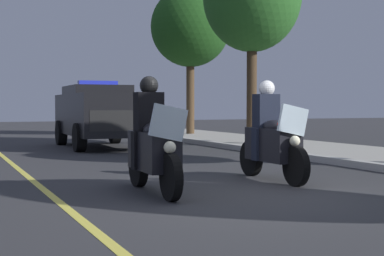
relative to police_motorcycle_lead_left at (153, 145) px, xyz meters
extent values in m
plane|color=#333335|center=(0.71, 1.08, -0.70)|extent=(80.00, 80.00, 0.00)
cube|color=#E0D14C|center=(0.71, -1.41, -0.70)|extent=(48.00, 0.12, 0.01)
cylinder|color=black|center=(0.76, -0.02, -0.38)|extent=(0.64, 0.14, 0.64)
cylinder|color=black|center=(-0.74, 0.02, -0.38)|extent=(0.64, 0.16, 0.64)
cube|color=black|center=(0.03, 0.00, -0.08)|extent=(1.21, 0.48, 0.56)
ellipsoid|color=black|center=(0.08, 0.00, 0.22)|extent=(0.57, 0.34, 0.24)
cube|color=silver|center=(0.66, -0.02, 0.35)|extent=(0.08, 0.56, 0.53)
sphere|color=#F9F4CC|center=(0.72, -0.02, 0.02)|extent=(0.17, 0.17, 0.17)
sphere|color=red|center=(0.53, -0.18, 0.28)|extent=(0.09, 0.09, 0.09)
sphere|color=#1933F2|center=(0.54, 0.14, 0.28)|extent=(0.09, 0.09, 0.09)
cube|color=black|center=(-0.20, 0.01, 0.48)|extent=(0.29, 0.41, 0.60)
cube|color=black|center=(-0.13, 0.20, -0.08)|extent=(0.18, 0.15, 0.56)
cube|color=black|center=(-0.14, -0.20, -0.08)|extent=(0.18, 0.15, 0.56)
sphere|color=black|center=(-0.18, 0.01, 0.88)|extent=(0.28, 0.28, 0.28)
cylinder|color=black|center=(0.28, 2.31, -0.38)|extent=(0.64, 0.14, 0.64)
cylinder|color=black|center=(-1.22, 2.35, -0.38)|extent=(0.64, 0.16, 0.64)
cube|color=black|center=(-0.45, 2.33, -0.08)|extent=(1.21, 0.48, 0.56)
ellipsoid|color=black|center=(-0.40, 2.33, 0.22)|extent=(0.57, 0.34, 0.24)
cube|color=silver|center=(0.18, 2.31, 0.35)|extent=(0.08, 0.56, 0.53)
sphere|color=#F9F4CC|center=(0.24, 2.31, 0.02)|extent=(0.17, 0.17, 0.17)
sphere|color=red|center=(0.05, 2.15, 0.28)|extent=(0.09, 0.09, 0.09)
sphere|color=#1933F2|center=(0.06, 2.47, 0.28)|extent=(0.09, 0.09, 0.09)
cube|color=black|center=(-0.68, 2.33, 0.48)|extent=(0.29, 0.41, 0.60)
cube|color=black|center=(-0.61, 2.53, -0.08)|extent=(0.18, 0.15, 0.56)
cube|color=black|center=(-0.62, 2.13, -0.08)|extent=(0.18, 0.15, 0.56)
sphere|color=white|center=(-0.66, 2.33, 0.88)|extent=(0.28, 0.28, 0.28)
cube|color=black|center=(-9.29, 1.62, 0.32)|extent=(4.96, 2.05, 1.24)
cube|color=black|center=(-9.59, 1.63, 1.02)|extent=(2.45, 1.82, 0.36)
cube|color=#2633D8|center=(-9.39, 1.62, 1.28)|extent=(0.32, 1.21, 0.14)
cube|color=black|center=(-6.89, 1.54, 0.18)|extent=(0.17, 1.62, 0.56)
cylinder|color=black|center=(-7.71, 2.47, -0.30)|extent=(0.81, 0.30, 0.80)
cylinder|color=black|center=(-7.77, 0.67, -0.30)|extent=(0.81, 0.30, 0.80)
cylinder|color=black|center=(-10.81, 2.56, -0.30)|extent=(0.81, 0.30, 0.80)
cylinder|color=black|center=(-10.87, 0.77, -0.30)|extent=(0.81, 0.30, 0.80)
cylinder|color=#42301E|center=(-7.71, 6.11, 1.09)|extent=(0.32, 0.32, 3.37)
cylinder|color=#4C3823|center=(-14.17, 6.85, 0.99)|extent=(0.34, 0.34, 3.18)
ellipsoid|color=#1E4C19|center=(-14.17, 6.85, 3.91)|extent=(3.34, 3.34, 3.38)
camera|label=1|loc=(7.76, -2.83, 0.58)|focal=52.90mm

